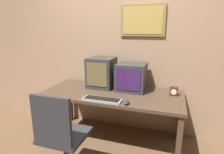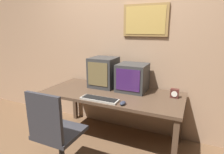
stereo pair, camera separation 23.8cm
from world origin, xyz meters
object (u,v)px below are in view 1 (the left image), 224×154
(desk_clock, at_px, (174,91))
(office_chair, at_px, (62,143))
(mouse_near_keyboard, at_px, (126,103))
(monitor_left, at_px, (102,72))
(monitor_right, at_px, (131,77))
(keyboard_main, at_px, (102,100))

(desk_clock, distance_m, office_chair, 1.43)
(mouse_near_keyboard, relative_size, desk_clock, 0.91)
(mouse_near_keyboard, bearing_deg, desk_clock, 43.29)
(monitor_left, distance_m, mouse_near_keyboard, 0.75)
(office_chair, bearing_deg, monitor_right, 65.91)
(office_chair, bearing_deg, keyboard_main, 66.70)
(monitor_right, relative_size, desk_clock, 3.41)
(keyboard_main, height_order, desk_clock, desk_clock)
(desk_clock, bearing_deg, mouse_near_keyboard, -136.71)
(monitor_right, distance_m, keyboard_main, 0.57)
(office_chair, bearing_deg, desk_clock, 43.68)
(monitor_left, bearing_deg, monitor_right, -1.57)
(keyboard_main, bearing_deg, office_chair, -113.30)
(mouse_near_keyboard, bearing_deg, office_chair, -135.97)
(monitor_left, xyz_separation_m, mouse_near_keyboard, (0.50, -0.52, -0.19))
(mouse_near_keyboard, xyz_separation_m, desk_clock, (0.49, 0.46, 0.04))
(desk_clock, bearing_deg, office_chair, -136.32)
(desk_clock, xyz_separation_m, office_chair, (-1.00, -0.96, -0.33))
(mouse_near_keyboard, distance_m, office_chair, 0.78)
(monitor_left, bearing_deg, desk_clock, -3.68)
(desk_clock, bearing_deg, keyboard_main, -150.42)
(monitor_left, relative_size, desk_clock, 3.75)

